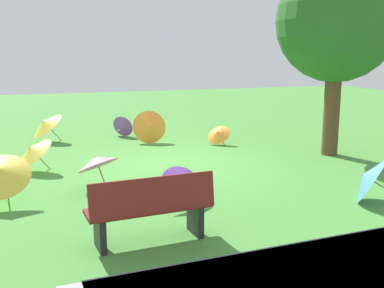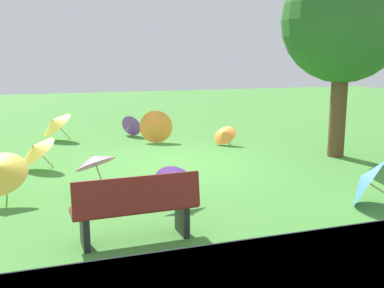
% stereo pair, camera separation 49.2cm
% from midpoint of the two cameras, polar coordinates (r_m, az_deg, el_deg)
% --- Properties ---
extents(ground, '(40.00, 40.00, 0.00)m').
position_cam_midpoint_polar(ground, '(9.96, -3.18, -2.59)').
color(ground, '#478C38').
extents(park_bench, '(1.62, 0.55, 0.90)m').
position_cam_midpoint_polar(park_bench, '(5.81, -7.62, -8.04)').
color(park_bench, maroon).
rests_on(park_bench, ground).
extents(shade_tree, '(2.78, 2.78, 4.50)m').
position_cam_midpoint_polar(shade_tree, '(11.14, 16.49, 14.42)').
color(shade_tree, brown).
rests_on(shade_tree, ground).
extents(parasol_pink_0, '(1.04, 1.04, 0.75)m').
position_cam_midpoint_polar(parasol_pink_0, '(8.25, -13.57, -2.14)').
color(parasol_pink_0, tan).
rests_on(parasol_pink_0, ground).
extents(parasol_orange_0, '(0.80, 0.82, 0.57)m').
position_cam_midpoint_polar(parasol_orange_0, '(12.06, 2.13, 1.33)').
color(parasol_orange_0, tan).
rests_on(parasol_orange_0, ground).
extents(parasol_yellow_1, '(1.04, 1.09, 0.89)m').
position_cam_midpoint_polar(parasol_yellow_1, '(13.14, -18.96, 2.45)').
color(parasol_yellow_1, tan).
rests_on(parasol_yellow_1, ground).
extents(parasol_blue_0, '(1.01, 1.00, 0.85)m').
position_cam_midpoint_polar(parasol_blue_0, '(7.76, 19.50, -4.01)').
color(parasol_blue_0, tan).
rests_on(parasol_blue_0, ground).
extents(parasol_yellow_2, '(0.94, 0.99, 0.77)m').
position_cam_midpoint_polar(parasol_yellow_2, '(9.88, -20.79, -0.75)').
color(parasol_yellow_2, tan).
rests_on(parasol_yellow_2, ground).
extents(parasol_purple_0, '(0.68, 0.65, 0.64)m').
position_cam_midpoint_polar(parasol_purple_0, '(13.53, -9.58, 2.32)').
color(parasol_purple_0, tan).
rests_on(parasol_purple_0, ground).
extents(parasol_purple_1, '(0.87, 0.78, 0.68)m').
position_cam_midpoint_polar(parasol_purple_1, '(7.13, -2.98, -5.24)').
color(parasol_purple_1, tan).
rests_on(parasol_purple_1, ground).
extents(parasol_orange_2, '(0.97, 0.86, 0.92)m').
position_cam_midpoint_polar(parasol_orange_2, '(12.37, -6.50, 2.22)').
color(parasol_orange_2, tan).
rests_on(parasol_orange_2, ground).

